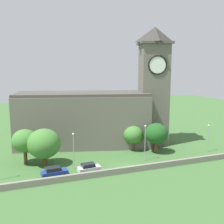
{
  "coord_description": "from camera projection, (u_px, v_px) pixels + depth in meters",
  "views": [
    {
      "loc": [
        -21.34,
        -48.83,
        20.27
      ],
      "look_at": [
        -0.26,
        7.37,
        10.23
      ],
      "focal_mm": 44.47,
      "sensor_mm": 36.0,
      "label": 1
    }
  ],
  "objects": [
    {
      "name": "tree_riverside_west",
      "position": [
        133.0,
        135.0,
        66.63
      ],
      "size": [
        4.7,
        4.7,
        6.01
      ],
      "color": "brown",
      "rests_on": "ground"
    },
    {
      "name": "car_blue",
      "position": [
        54.0,
        172.0,
        50.98
      ],
      "size": [
        4.91,
        2.54,
        1.93
      ],
      "color": "#233D9E",
      "rests_on": "ground"
    },
    {
      "name": "church",
      "position": [
        98.0,
        112.0,
        71.09
      ],
      "size": [
        40.05,
        20.4,
        29.84
      ],
      "color": "#666056",
      "rests_on": "ground"
    },
    {
      "name": "streetlamp_central",
      "position": [
        145.0,
        137.0,
        59.16
      ],
      "size": [
        0.44,
        0.44,
        7.84
      ],
      "color": "#9EA0A5",
      "rests_on": "ground"
    },
    {
      "name": "ground_plane",
      "position": [
        102.0,
        147.0,
        69.68
      ],
      "size": [
        200.0,
        200.0,
        0.0
      ],
      "primitive_type": "plane",
      "color": "#3D6633"
    },
    {
      "name": "car_white",
      "position": [
        89.0,
        168.0,
        52.96
      ],
      "size": [
        4.44,
        2.46,
        1.89
      ],
      "color": "silver",
      "rests_on": "ground"
    },
    {
      "name": "tree_by_tower",
      "position": [
        44.0,
        144.0,
        56.3
      ],
      "size": [
        6.77,
        6.77,
        7.7
      ],
      "color": "brown",
      "rests_on": "ground"
    },
    {
      "name": "quay_barrier",
      "position": [
        131.0,
        169.0,
        53.37
      ],
      "size": [
        53.88,
        0.7,
        1.18
      ],
      "primitive_type": "cube",
      "color": "gray",
      "rests_on": "ground"
    },
    {
      "name": "tree_riverside_east",
      "position": [
        25.0,
        141.0,
        57.05
      ],
      "size": [
        5.29,
        5.29,
        7.4
      ],
      "color": "brown",
      "rests_on": "ground"
    },
    {
      "name": "tree_churchyard",
      "position": [
        156.0,
        134.0,
        64.7
      ],
      "size": [
        5.45,
        5.45,
        7.08
      ],
      "color": "brown",
      "rests_on": "ground"
    },
    {
      "name": "streetlamp_west_mid",
      "position": [
        73.0,
        145.0,
        54.57
      ],
      "size": [
        0.44,
        0.44,
        7.28
      ],
      "color": "#9EA0A5",
      "rests_on": "ground"
    },
    {
      "name": "streetlamp_east_mid",
      "position": [
        208.0,
        134.0,
        65.38
      ],
      "size": [
        0.44,
        0.44,
        6.6
      ],
      "color": "#9EA0A5",
      "rests_on": "ground"
    }
  ]
}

